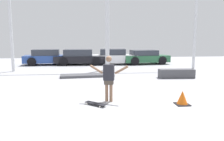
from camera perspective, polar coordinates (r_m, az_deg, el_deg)
ground_plane at (r=9.00m, az=2.83°, el=-5.98°), size 36.00×36.00×0.00m
skateboarder at (r=7.66m, az=-0.84°, el=-1.49°), size 1.34×0.50×1.63m
skateboard at (r=7.41m, az=-4.35°, el=-8.60°), size 0.74×0.69×0.08m
grind_box at (r=13.04m, az=16.46°, el=-0.76°), size 2.03×0.67×0.50m
manual_pad at (r=13.04m, az=-6.49°, el=-1.29°), size 3.20×1.23×0.14m
canopy_support_left at (r=15.77m, az=-13.54°, el=12.60°), size 6.68×0.20×5.50m
canopy_support_right at (r=16.35m, az=10.60°, el=12.52°), size 6.68×0.20×5.50m
parked_car_blue at (r=19.85m, az=-16.45°, el=3.36°), size 4.16×2.12×1.34m
parked_car_black at (r=19.36m, az=-8.41°, el=3.48°), size 4.44×2.11×1.34m
parked_car_white at (r=19.38m, az=0.53°, el=3.61°), size 4.08×2.10×1.36m
parked_car_green at (r=19.80m, az=8.63°, el=3.49°), size 4.20×2.17×1.25m
traffic_cone at (r=7.79m, az=17.91°, el=-6.82°), size 0.45×0.45×0.48m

